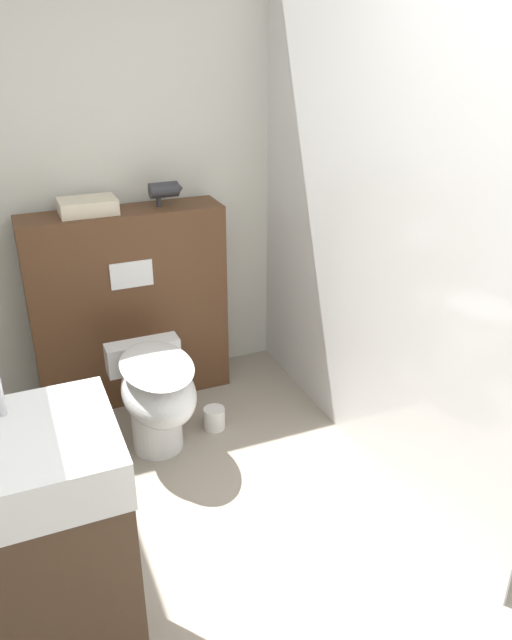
# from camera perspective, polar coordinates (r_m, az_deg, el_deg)

# --- Properties ---
(wall_back) EXTENTS (8.00, 0.06, 2.50)m
(wall_back) POSITION_cam_1_polar(r_m,az_deg,el_deg) (3.59, -5.02, 14.15)
(wall_back) COLOR silver
(wall_back) RESTS_ON ground_plane
(partition_panel) EXTENTS (1.05, 0.27, 1.08)m
(partition_panel) POSITION_cam_1_polar(r_m,az_deg,el_deg) (3.49, -11.46, 1.18)
(partition_panel) COLOR #51331E
(partition_panel) RESTS_ON ground_plane
(shower_glass) EXTENTS (0.04, 2.17, 2.16)m
(shower_glass) POSITION_cam_1_polar(r_m,az_deg,el_deg) (2.81, 10.22, 7.09)
(shower_glass) COLOR silver
(shower_glass) RESTS_ON ground_plane
(toilet) EXTENTS (0.37, 0.61, 0.53)m
(toilet) POSITION_cam_1_polar(r_m,az_deg,el_deg) (3.05, -9.09, -6.75)
(toilet) COLOR white
(toilet) RESTS_ON ground_plane
(sink_vanity) EXTENTS (0.57, 0.46, 1.09)m
(sink_vanity) POSITION_cam_1_polar(r_m,az_deg,el_deg) (2.09, -19.72, -20.80)
(sink_vanity) COLOR #473323
(sink_vanity) RESTS_ON ground_plane
(hair_drier) EXTENTS (0.18, 0.08, 0.13)m
(hair_drier) POSITION_cam_1_polar(r_m,az_deg,el_deg) (3.35, -8.29, 11.68)
(hair_drier) COLOR #2D2D33
(hair_drier) RESTS_ON partition_panel
(folded_towel) EXTENTS (0.28, 0.20, 0.08)m
(folded_towel) POSITION_cam_1_polar(r_m,az_deg,el_deg) (3.29, -15.14, 10.02)
(folded_towel) COLOR beige
(folded_towel) RESTS_ON partition_panel
(spare_toilet_roll) EXTENTS (0.11, 0.11, 0.12)m
(spare_toilet_roll) POSITION_cam_1_polar(r_m,az_deg,el_deg) (3.34, -3.83, -8.95)
(spare_toilet_roll) COLOR white
(spare_toilet_roll) RESTS_ON ground_plane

